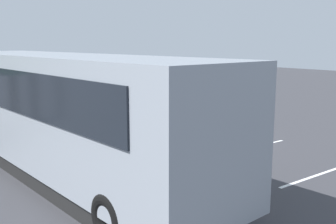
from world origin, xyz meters
name	(u,v)px	position (x,y,z in m)	size (l,w,h in m)	color
ground_plane	(167,146)	(0.00, 0.00, 0.00)	(80.00, 80.00, 0.00)	#38383D
tour_bus	(62,115)	(-0.61, 4.04, 1.65)	(11.54, 3.12, 3.25)	#8C939E
spectator_far_left	(201,136)	(-2.91, 1.12, 1.07)	(0.58, 0.37, 1.79)	black
spectator_left	(161,132)	(-1.62, 1.48, 0.99)	(0.58, 0.36, 1.67)	#473823
spectator_centre	(143,124)	(-0.46, 1.31, 1.01)	(0.58, 0.34, 1.69)	black
spectator_right	(125,119)	(0.77, 1.23, 0.98)	(0.58, 0.34, 1.66)	black
parked_motorcycle_silver	(106,134)	(1.07, 1.79, 0.48)	(2.04, 0.66, 0.99)	black
parked_motorcycle_dark	(201,172)	(-3.84, 1.95, 0.48)	(2.05, 0.58, 0.99)	black
stunt_motorcycle	(171,99)	(3.14, -2.70, 1.06)	(1.84, 0.58, 1.92)	black
traffic_cone	(198,127)	(0.57, -1.97, 0.30)	(0.34, 0.34, 0.63)	orange
bay_line_a	(329,171)	(-4.98, -1.87, 0.00)	(0.24, 4.35, 0.01)	white
bay_line_b	(247,149)	(-1.99, -1.87, 0.00)	(0.22, 3.84, 0.01)	white
bay_line_c	(189,133)	(1.00, -1.87, 0.00)	(0.26, 4.93, 0.01)	white
bay_line_d	(146,121)	(3.99, -1.87, 0.00)	(0.22, 3.90, 0.01)	white
bay_line_e	(112,112)	(6.98, -1.87, 0.00)	(0.21, 3.56, 0.01)	white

